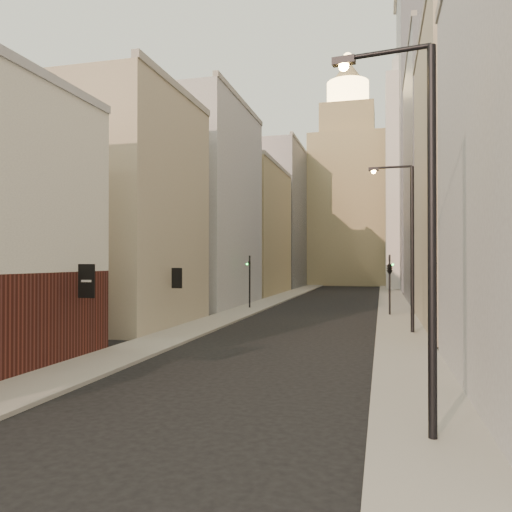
{
  "coord_description": "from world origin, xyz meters",
  "views": [
    {
      "loc": [
        5.37,
        -5.5,
        4.48
      ],
      "look_at": [
        -1.0,
        19.66,
        4.75
      ],
      "focal_mm": 35.0,
      "sensor_mm": 36.0,
      "label": 1
    }
  ],
  "objects": [
    {
      "name": "sidewalk_left",
      "position": [
        -6.5,
        55.0,
        0.07
      ],
      "size": [
        3.0,
        140.0,
        0.15
      ],
      "primitive_type": "cube",
      "color": "#9C978D",
      "rests_on": "ground"
    },
    {
      "name": "streetlamp_near",
      "position": [
        6.31,
        7.43,
        5.63
      ],
      "size": [
        2.58,
        0.57,
        9.86
      ],
      "rotation": [
        0.0,
        0.0,
        -0.14
      ],
      "color": "black",
      "rests_on": "ground"
    },
    {
      "name": "left_bldg_wingrid",
      "position": [
        -12.0,
        80.0,
        12.0
      ],
      "size": [
        8.0,
        20.0,
        24.0
      ],
      "primitive_type": "cube",
      "color": "gray",
      "rests_on": "ground"
    },
    {
      "name": "right_bldg_wingrid",
      "position": [
        12.0,
        50.0,
        13.0
      ],
      "size": [
        8.0,
        20.0,
        26.0
      ],
      "primitive_type": "cube",
      "color": "gray",
      "rests_on": "ground"
    },
    {
      "name": "traffic_light_right",
      "position": [
        5.96,
        36.31,
        3.9
      ],
      "size": [
        0.78,
        0.78,
        5.0
      ],
      "rotation": [
        0.0,
        0.0,
        3.43
      ],
      "color": "black",
      "rests_on": "ground"
    },
    {
      "name": "traffic_light_left",
      "position": [
        -6.64,
        39.5,
        3.52
      ],
      "size": [
        0.59,
        0.52,
        5.0
      ],
      "rotation": [
        0.0,
        0.0,
        2.74
      ],
      "color": "black",
      "rests_on": "ground"
    },
    {
      "name": "right_bldg_beige",
      "position": [
        12.0,
        30.0,
        10.0
      ],
      "size": [
        8.0,
        16.0,
        20.0
      ],
      "primitive_type": "cube",
      "color": "tan",
      "rests_on": "ground"
    },
    {
      "name": "clock_tower",
      "position": [
        -1.0,
        92.0,
        17.63
      ],
      "size": [
        14.0,
        14.0,
        44.9
      ],
      "color": "#988861",
      "rests_on": "ground"
    },
    {
      "name": "left_bldg_tan",
      "position": [
        -12.0,
        60.0,
        8.5
      ],
      "size": [
        8.0,
        18.0,
        17.0
      ],
      "primitive_type": "cube",
      "color": "#988861",
      "rests_on": "ground"
    },
    {
      "name": "left_bldg_grey",
      "position": [
        -12.0,
        42.0,
        10.0
      ],
      "size": [
        8.0,
        16.0,
        20.0
      ],
      "primitive_type": "cube",
      "color": "#96969C",
      "rests_on": "ground"
    },
    {
      "name": "streetlamp_mid",
      "position": [
        6.89,
        26.28,
        5.91
      ],
      "size": [
        2.72,
        0.32,
        10.35
      ],
      "rotation": [
        0.0,
        0.0,
        -0.03
      ],
      "color": "black",
      "rests_on": "ground"
    },
    {
      "name": "white_tower",
      "position": [
        10.0,
        78.0,
        18.61
      ],
      "size": [
        8.0,
        8.0,
        41.5
      ],
      "color": "silver",
      "rests_on": "ground"
    },
    {
      "name": "highrise",
      "position": [
        18.0,
        78.0,
        25.66
      ],
      "size": [
        21.0,
        23.0,
        51.2
      ],
      "color": "gray",
      "rests_on": "ground"
    },
    {
      "name": "left_bldg_beige",
      "position": [
        -12.0,
        26.0,
        8.0
      ],
      "size": [
        8.0,
        12.0,
        16.0
      ],
      "primitive_type": "cube",
      "color": "tan",
      "rests_on": "ground"
    },
    {
      "name": "sidewalk_right",
      "position": [
        6.5,
        55.0,
        0.07
      ],
      "size": [
        3.0,
        140.0,
        0.15
      ],
      "primitive_type": "cube",
      "color": "#9C978D",
      "rests_on": "ground"
    }
  ]
}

